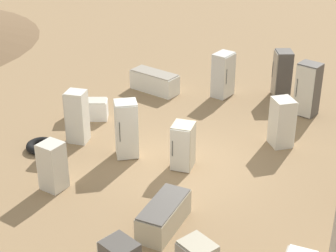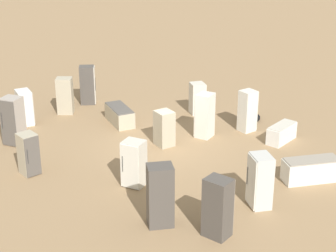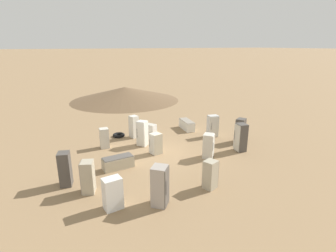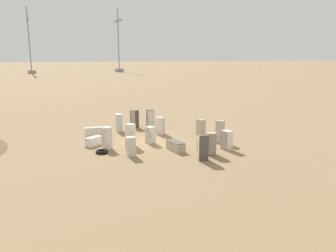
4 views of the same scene
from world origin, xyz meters
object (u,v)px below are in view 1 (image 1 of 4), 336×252
at_px(discarded_fridge_3, 52,166).
at_px(discarded_fridge_6, 155,82).
at_px(scrap_tire, 41,146).
at_px(discarded_fridge_11, 77,117).
at_px(discarded_fridge_8, 126,129).
at_px(discarded_fridge_13, 282,74).
at_px(discarded_fridge_10, 87,109).
at_px(discarded_fridge_14, 183,146).
at_px(discarded_fridge_7, 164,215).
at_px(discarded_fridge_15, 282,122).
at_px(discarded_fridge_1, 223,75).
at_px(discarded_fridge_9, 308,89).

height_order(discarded_fridge_3, discarded_fridge_6, discarded_fridge_3).
bearing_deg(discarded_fridge_3, scrap_tire, 53.60).
height_order(discarded_fridge_6, discarded_fridge_11, discarded_fridge_11).
distance_m(discarded_fridge_8, discarded_fridge_13, 7.21).
distance_m(discarded_fridge_10, discarded_fridge_14, 4.66).
bearing_deg(discarded_fridge_6, discarded_fridge_3, -163.84).
xyz_separation_m(discarded_fridge_7, scrap_tire, (-1.58, -5.38, -0.24)).
relative_size(discarded_fridge_6, discarded_fridge_15, 1.26).
xyz_separation_m(discarded_fridge_3, discarded_fridge_14, (-2.79, 2.58, -0.01)).
height_order(discarded_fridge_1, discarded_fridge_11, discarded_fridge_11).
bearing_deg(discarded_fridge_11, discarded_fridge_1, -39.73).
bearing_deg(discarded_fridge_13, discarded_fridge_11, 114.90).
relative_size(discarded_fridge_10, discarded_fridge_14, 1.09).
relative_size(discarded_fridge_10, scrap_tire, 1.62).
bearing_deg(discarded_fridge_8, discarded_fridge_10, -69.22).
xyz_separation_m(discarded_fridge_11, discarded_fridge_14, (-0.22, 3.72, -0.16)).
xyz_separation_m(discarded_fridge_8, discarded_fridge_13, (-6.75, 2.56, -0.01)).
distance_m(discarded_fridge_7, discarded_fridge_13, 9.36).
distance_m(discarded_fridge_7, discarded_fridge_8, 3.86).
bearing_deg(discarded_fridge_7, discarded_fridge_8, -47.42).
bearing_deg(discarded_fridge_3, discarded_fridge_6, 12.28).
bearing_deg(discarded_fridge_9, discarded_fridge_3, 70.34).
bearing_deg(discarded_fridge_15, discarded_fridge_11, -106.96).
xyz_separation_m(discarded_fridge_9, discarded_fridge_10, (4.12, -6.54, -0.60)).
height_order(discarded_fridge_3, discarded_fridge_11, discarded_fridge_11).
relative_size(discarded_fridge_13, discarded_fridge_15, 1.13).
bearing_deg(discarded_fridge_11, discarded_fridge_8, -106.43).
xyz_separation_m(discarded_fridge_9, discarded_fridge_15, (2.61, -0.00, -0.16)).
bearing_deg(scrap_tire, discarded_fridge_10, -178.14).
bearing_deg(discarded_fridge_1, discarded_fridge_11, -16.80).
xyz_separation_m(discarded_fridge_1, discarded_fridge_9, (0.03, 3.24, 0.10)).
xyz_separation_m(discarded_fridge_13, scrap_tire, (7.76, -5.14, -0.78)).
bearing_deg(discarded_fridge_1, discarded_fridge_13, 126.92).
xyz_separation_m(discarded_fridge_1, discarded_fridge_10, (4.15, -3.29, -0.50)).
height_order(discarded_fridge_3, discarded_fridge_13, discarded_fridge_13).
distance_m(discarded_fridge_6, discarded_fridge_15, 6.01).
bearing_deg(discarded_fridge_1, scrap_tire, -18.21).
relative_size(discarded_fridge_6, discarded_fridge_11, 1.16).
height_order(discarded_fridge_10, scrap_tire, discarded_fridge_10).
xyz_separation_m(discarded_fridge_9, discarded_fridge_13, (-1.12, -1.32, -0.06)).
xyz_separation_m(discarded_fridge_11, discarded_fridge_13, (-6.71, 4.47, 0.03)).
height_order(discarded_fridge_9, discarded_fridge_10, discarded_fridge_9).
height_order(discarded_fridge_11, discarded_fridge_13, discarded_fridge_13).
distance_m(discarded_fridge_13, discarded_fridge_15, 3.96).
distance_m(discarded_fridge_8, discarded_fridge_11, 1.91).
bearing_deg(discarded_fridge_7, discarded_fridge_13, -93.09).
relative_size(discarded_fridge_8, discarded_fridge_15, 1.15).
height_order(discarded_fridge_15, scrap_tire, discarded_fridge_15).
bearing_deg(discarded_fridge_11, discarded_fridge_9, -61.39).
relative_size(discarded_fridge_8, discarded_fridge_10, 1.19).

